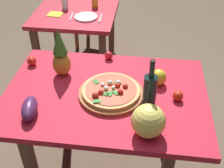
# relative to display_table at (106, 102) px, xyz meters

# --- Properties ---
(ground_plane) EXTENTS (10.00, 10.00, 0.00)m
(ground_plane) POSITION_rel_display_table_xyz_m (0.00, 0.00, -0.65)
(ground_plane) COLOR brown
(display_table) EXTENTS (1.30, 0.91, 0.74)m
(display_table) POSITION_rel_display_table_xyz_m (0.00, 0.00, 0.00)
(display_table) COLOR brown
(display_table) RESTS_ON ground_plane
(background_table) EXTENTS (0.80, 0.75, 0.74)m
(background_table) POSITION_rel_display_table_xyz_m (-0.48, 1.20, -0.04)
(background_table) COLOR brown
(background_table) RESTS_ON ground_plane
(dining_chair) EXTENTS (0.48, 0.48, 0.85)m
(dining_chair) POSITION_rel_display_table_xyz_m (-0.45, 1.80, -0.17)
(dining_chair) COLOR #96552C
(dining_chair) RESTS_ON ground_plane
(pizza_board) EXTENTS (0.41, 0.41, 0.02)m
(pizza_board) POSITION_rel_display_table_xyz_m (0.04, -0.03, 0.10)
(pizza_board) COLOR #96552C
(pizza_board) RESTS_ON display_table
(pizza) EXTENTS (0.37, 0.37, 0.06)m
(pizza) POSITION_rel_display_table_xyz_m (0.04, -0.03, 0.13)
(pizza) COLOR #E3A462
(pizza) RESTS_ON pizza_board
(wine_bottle) EXTENTS (0.08, 0.08, 0.37)m
(wine_bottle) POSITION_rel_display_table_xyz_m (0.27, -0.16, 0.23)
(wine_bottle) COLOR black
(wine_bottle) RESTS_ON display_table
(pineapple_left) EXTENTS (0.12, 0.12, 0.34)m
(pineapple_left) POSITION_rel_display_table_xyz_m (-0.32, 0.16, 0.24)
(pineapple_left) COLOR #B7822A
(pineapple_left) RESTS_ON display_table
(melon) EXTENTS (0.18, 0.18, 0.18)m
(melon) POSITION_rel_display_table_xyz_m (0.28, -0.32, 0.18)
(melon) COLOR #E9D85F
(melon) RESTS_ON display_table
(bell_pepper) EXTENTS (0.10, 0.10, 0.11)m
(bell_pepper) POSITION_rel_display_table_xyz_m (0.33, 0.13, 0.14)
(bell_pepper) COLOR yellow
(bell_pepper) RESTS_ON display_table
(eggplant) EXTENTS (0.13, 0.21, 0.09)m
(eggplant) POSITION_rel_display_table_xyz_m (-0.40, -0.26, 0.13)
(eggplant) COLOR #4C214C
(eggplant) RESTS_ON display_table
(tomato_by_bottle) EXTENTS (0.06, 0.06, 0.06)m
(tomato_by_bottle) POSITION_rel_display_table_xyz_m (0.45, -0.02, 0.12)
(tomato_by_bottle) COLOR red
(tomato_by_bottle) RESTS_ON display_table
(tomato_beside_pepper) EXTENTS (0.07, 0.07, 0.07)m
(tomato_beside_pepper) POSITION_rel_display_table_xyz_m (-0.57, 0.24, 0.12)
(tomato_beside_pepper) COLOR red
(tomato_beside_pepper) RESTS_ON display_table
(tomato_at_corner) EXTENTS (0.06, 0.06, 0.06)m
(tomato_at_corner) POSITION_rel_display_table_xyz_m (-0.03, 0.39, 0.12)
(tomato_at_corner) COLOR red
(tomato_at_corner) RESTS_ON display_table
(drinking_glass_juice) EXTENTS (0.06, 0.06, 0.12)m
(drinking_glass_juice) POSITION_rel_display_table_xyz_m (-0.31, 1.37, 0.14)
(drinking_glass_juice) COLOR gold
(drinking_glass_juice) RESTS_ON background_table
(drinking_glass_water) EXTENTS (0.06, 0.06, 0.11)m
(drinking_glass_water) POSITION_rel_display_table_xyz_m (-0.59, 1.27, 0.14)
(drinking_glass_water) COLOR silver
(drinking_glass_water) RESTS_ON background_table
(dinner_plate) EXTENTS (0.22, 0.22, 0.02)m
(dinner_plate) POSITION_rel_display_table_xyz_m (-0.35, 1.09, 0.09)
(dinner_plate) COLOR white
(dinner_plate) RESTS_ON background_table
(fork_utensil) EXTENTS (0.03, 0.18, 0.01)m
(fork_utensil) POSITION_rel_display_table_xyz_m (-0.49, 1.09, 0.09)
(fork_utensil) COLOR silver
(fork_utensil) RESTS_ON background_table
(knife_utensil) EXTENTS (0.02, 0.18, 0.01)m
(knife_utensil) POSITION_rel_display_table_xyz_m (-0.21, 1.09, 0.09)
(knife_utensil) COLOR silver
(knife_utensil) RESTS_ON background_table
(napkin_folded) EXTENTS (0.15, 0.13, 0.01)m
(napkin_folded) POSITION_rel_display_table_xyz_m (-0.66, 1.12, 0.09)
(napkin_folded) COLOR yellow
(napkin_folded) RESTS_ON background_table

